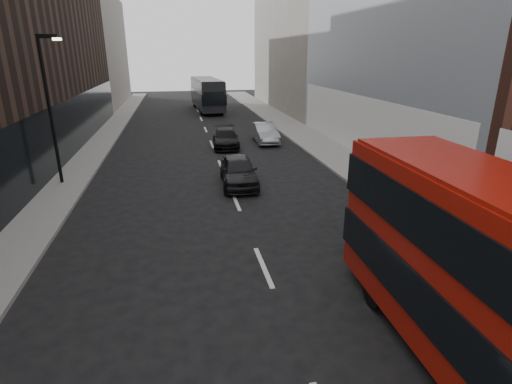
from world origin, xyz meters
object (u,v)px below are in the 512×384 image
grey_bus (207,94)px  car_c (226,138)px  street_lamp (50,101)px  car_b (265,133)px  car_a (238,171)px

grey_bus → car_c: size_ratio=2.57×
street_lamp → grey_bus: street_lamp is taller
grey_bus → car_c: grey_bus is taller
street_lamp → car_b: size_ratio=1.63×
car_b → car_c: (-3.05, -1.00, -0.08)m
street_lamp → car_a: street_lamp is taller
car_b → car_c: bearing=-161.2°
car_a → grey_bus: bearing=91.8°
grey_bus → car_c: 19.28m
street_lamp → car_c: 12.04m
grey_bus → car_a: (-0.65, -27.90, -1.17)m
street_lamp → car_c: (9.13, 7.00, -3.55)m
grey_bus → car_a: size_ratio=2.58×
street_lamp → car_c: bearing=37.5°
car_b → car_c: car_b is taller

